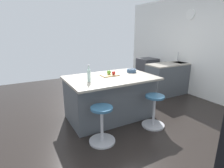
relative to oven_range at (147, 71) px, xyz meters
name	(u,v)px	position (x,y,z in m)	size (l,w,h in m)	color
ground_plane	(110,113)	(2.38, 1.61, -0.44)	(7.47, 7.47, 0.00)	black
interior_partition_left	(197,47)	(-0.35, 1.61, 0.94)	(0.15, 5.74, 2.74)	silver
sink_cabinet	(175,78)	(0.00, 1.25, 0.02)	(1.81, 0.60, 1.18)	#4C5156
oven_range	(147,71)	(0.00, 0.00, 0.00)	(0.60, 0.61, 0.87)	#38383D
kitchen_island	(110,97)	(2.46, 1.76, 0.02)	(1.77, 1.17, 0.90)	#4C5156
stool_by_window	(154,112)	(1.91, 2.52, -0.14)	(0.44, 0.44, 0.63)	#B7B7BC
stool_middle	(102,126)	(3.02, 2.52, -0.14)	(0.44, 0.44, 0.63)	#B7B7BC
cutting_board	(110,75)	(2.42, 1.69, 0.47)	(0.36, 0.24, 0.02)	tan
apple_red	(114,73)	(2.36, 1.73, 0.52)	(0.08, 0.08, 0.08)	red
apple_green	(109,72)	(2.43, 1.66, 0.53)	(0.09, 0.09, 0.09)	#609E2D
water_bottle	(89,75)	(2.98, 1.92, 0.59)	(0.06, 0.06, 0.31)	silver
fruit_bowl	(131,70)	(1.84, 1.64, 0.50)	(0.21, 0.21, 0.07)	#334C6B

